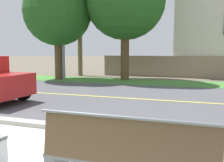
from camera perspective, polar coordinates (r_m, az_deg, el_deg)
name	(u,v)px	position (r m, az deg, el deg)	size (l,w,h in m)	color
ground_plane	(145,93)	(11.00, 7.12, -2.53)	(140.00, 140.00, 0.00)	#665B4C
curb_edge	(87,130)	(5.72, -5.33, -10.37)	(44.00, 0.30, 0.11)	#ADA89E
street_asphalt	(136,99)	(9.56, 5.18, -3.85)	(52.00, 8.00, 0.01)	#515156
road_centre_line	(136,99)	(9.55, 5.18, -3.82)	(48.00, 0.14, 0.01)	#E0CC4C
far_verge_grass	(160,83)	(14.62, 10.25, -0.33)	(48.00, 2.80, 0.02)	#478438
bench_right	(128,159)	(3.19, 3.42, -16.42)	(2.10, 0.48, 1.01)	slate
streetlamp	(64,12)	(16.40, -10.21, 14.46)	(0.24, 2.10, 7.03)	gray
shade_tree_far_left	(59,6)	(16.43, -11.41, 15.55)	(4.05, 4.05, 6.68)	brown
garden_wall	(201,67)	(17.80, 18.55, 2.87)	(13.00, 0.36, 1.40)	gray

